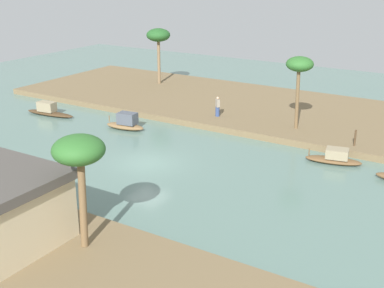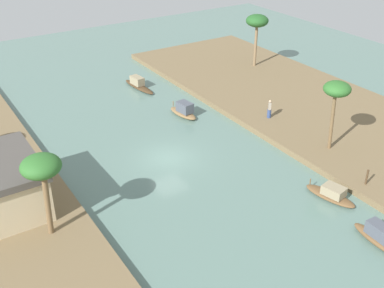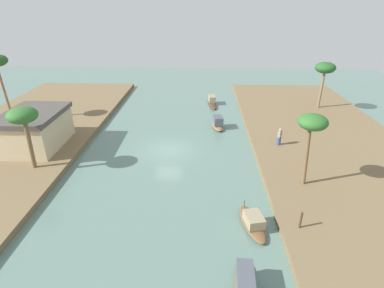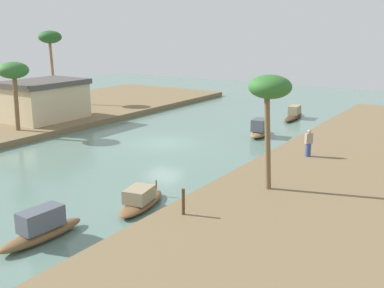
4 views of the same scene
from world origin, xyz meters
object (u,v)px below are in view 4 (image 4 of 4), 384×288
object	(u,v)px
person_by_mooring	(308,144)
palm_tree_right_short	(50,39)
riverside_building	(44,100)
palm_tree_right_tall	(13,72)
sampan_midstream	(260,130)
sampan_foreground	(141,200)
palm_tree_left_near	(270,91)
sampan_with_red_awning	(294,114)
mooring_post	(183,202)
sampan_upstream_small	(42,228)

from	to	relation	value
person_by_mooring	palm_tree_right_short	world-z (taller)	palm_tree_right_short
person_by_mooring	riverside_building	xyz separation A→B (m)	(-1.01, 22.72, 0.93)
person_by_mooring	palm_tree_right_tall	xyz separation A→B (m)	(-5.03, 20.95, 3.63)
sampan_midstream	sampan_foreground	world-z (taller)	sampan_midstream
palm_tree_right_short	palm_tree_left_near	bearing A→B (deg)	-112.36
sampan_with_red_awning	person_by_mooring	distance (m)	14.60
sampan_with_red_awning	palm_tree_left_near	size ratio (longest dim) A/B	0.90
mooring_post	palm_tree_right_tall	distance (m)	21.07
sampan_with_red_awning	mooring_post	distance (m)	25.30
palm_tree_left_near	riverside_building	distance (m)	23.85
palm_tree_right_tall	palm_tree_right_short	bearing A→B (deg)	37.83
sampan_with_red_awning	sampan_midstream	world-z (taller)	sampan_midstream
palm_tree_right_tall	riverside_building	world-z (taller)	palm_tree_right_tall
sampan_midstream	person_by_mooring	xyz separation A→B (m)	(-5.13, -5.58, 0.72)
riverside_building	mooring_post	bearing A→B (deg)	-116.58
sampan_upstream_small	person_by_mooring	distance (m)	16.61
palm_tree_left_near	riverside_building	bearing A→B (deg)	76.15
sampan_midstream	riverside_building	bearing A→B (deg)	102.26
sampan_foreground	sampan_upstream_small	bearing A→B (deg)	155.09
person_by_mooring	palm_tree_right_tall	distance (m)	21.85
sampan_upstream_small	sampan_foreground	world-z (taller)	sampan_upstream_small
sampan_upstream_small	palm_tree_right_short	world-z (taller)	palm_tree_right_short
sampan_with_red_awning	person_by_mooring	bearing A→B (deg)	-161.88
palm_tree_right_tall	riverside_building	size ratio (longest dim) A/B	0.78
person_by_mooring	palm_tree_left_near	size ratio (longest dim) A/B	0.30
palm_tree_right_tall	riverside_building	xyz separation A→B (m)	(4.02, 1.76, -2.70)
palm_tree_right_short	riverside_building	size ratio (longest dim) A/B	1.11
sampan_midstream	mooring_post	world-z (taller)	mooring_post
person_by_mooring	palm_tree_left_near	world-z (taller)	palm_tree_left_near
person_by_mooring	palm_tree_right_short	bearing A→B (deg)	-60.53
mooring_post	palm_tree_right_short	world-z (taller)	palm_tree_right_short
sampan_foreground	palm_tree_left_near	xyz separation A→B (m)	(4.38, -4.27, 4.89)
sampan_foreground	riverside_building	size ratio (longest dim) A/B	0.57
sampan_foreground	sampan_with_red_awning	bearing A→B (deg)	-7.37
sampan_with_red_awning	sampan_midstream	distance (m)	8.16
sampan_midstream	mooring_post	bearing A→B (deg)	-173.06
sampan_midstream	person_by_mooring	bearing A→B (deg)	-140.07
sampan_with_red_awning	sampan_upstream_small	world-z (taller)	sampan_upstream_small
sampan_midstream	sampan_foreground	distance (m)	16.26
palm_tree_left_near	palm_tree_right_short	distance (m)	31.71
sampan_with_red_awning	palm_tree_right_short	size ratio (longest dim) A/B	0.68
person_by_mooring	palm_tree_right_tall	bearing A→B (deg)	-36.55
palm_tree_right_short	sampan_upstream_small	bearing A→B (deg)	-131.49
sampan_foreground	mooring_post	xyz separation A→B (m)	(-0.51, -2.73, 0.68)
sampan_upstream_small	person_by_mooring	world-z (taller)	person_by_mooring
sampan_upstream_small	palm_tree_left_near	distance (m)	11.59
palm_tree_left_near	palm_tree_right_tall	world-z (taller)	palm_tree_left_near
mooring_post	riverside_building	distance (m)	23.91
palm_tree_left_near	riverside_building	xyz separation A→B (m)	(5.66, 22.97, -3.10)
mooring_post	palm_tree_right_tall	world-z (taller)	palm_tree_right_tall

